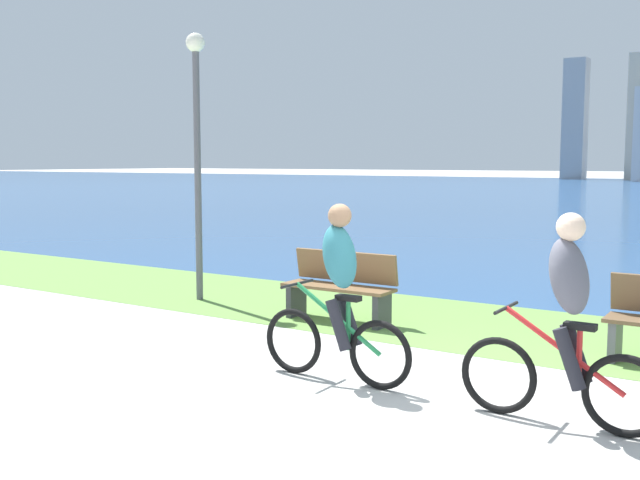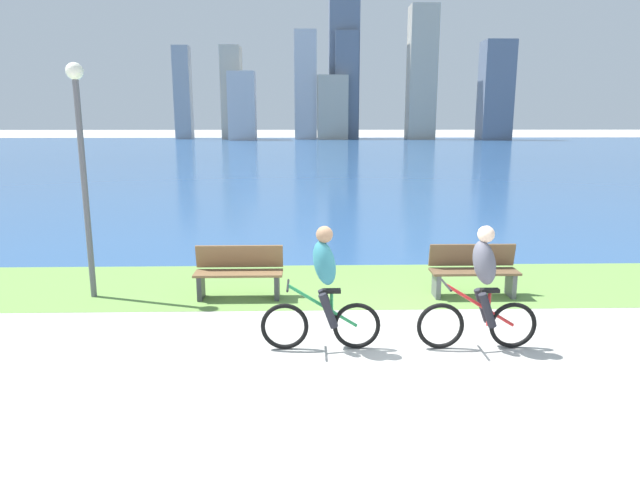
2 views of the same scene
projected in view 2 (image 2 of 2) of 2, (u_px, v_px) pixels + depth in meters
The scene contains 9 objects.
ground_plane at pixel (407, 354), 7.45m from camera, with size 300.00×300.00×0.00m, color #B2AFA8.
grass_strip_bayside at pixel (377, 284), 10.57m from camera, with size 120.00×2.86×0.01m, color #6B9947.
bay_water_surface at pixel (319, 152), 51.92m from camera, with size 300.00×81.74×0.00m, color #2D568C.
cyclist_lead at pixel (323, 289), 7.46m from camera, with size 1.60×0.52×1.68m.
cyclist_trailing at pixel (482, 289), 7.48m from camera, with size 1.62×0.52×1.68m.
bench_near_path at pixel (239, 272), 9.72m from camera, with size 1.50×0.47×0.90m.
bench_far_along_path at pixel (473, 271), 9.82m from camera, with size 1.50×0.47×0.90m.
lamppost_tall at pixel (81, 148), 9.33m from camera, with size 0.28×0.28×3.91m.
city_skyline_far_shore at pixel (345, 79), 83.27m from camera, with size 48.58×10.25×25.97m.
Camera 2 is at (-1.33, -6.94, 3.03)m, focal length 31.87 mm.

